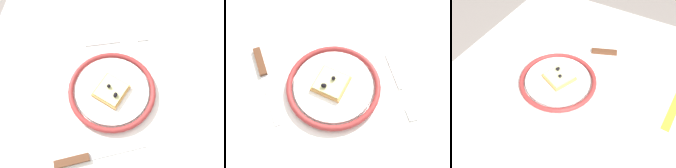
# 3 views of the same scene
# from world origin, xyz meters

# --- Properties ---
(ground_plane) EXTENTS (6.00, 6.00, 0.00)m
(ground_plane) POSITION_xyz_m (0.00, 0.00, 0.00)
(ground_plane) COLOR gray
(dining_table) EXTENTS (0.97, 0.78, 0.76)m
(dining_table) POSITION_xyz_m (0.00, 0.00, 0.66)
(dining_table) COLOR white
(dining_table) RESTS_ON ground_plane
(plate) EXTENTS (0.25, 0.25, 0.02)m
(plate) POSITION_xyz_m (0.00, 0.02, 0.77)
(plate) COLOR white
(plate) RESTS_ON dining_table
(pizza_slice_near) EXTENTS (0.11, 0.11, 0.03)m
(pizza_slice_near) POSITION_xyz_m (0.01, 0.02, 0.78)
(pizza_slice_near) COLOR tan
(pizza_slice_near) RESTS_ON plate
(knife) EXTENTS (0.11, 0.23, 0.01)m
(knife) POSITION_xyz_m (0.19, -0.02, 0.76)
(knife) COLOR silver
(knife) RESTS_ON dining_table
(fork) EXTENTS (0.07, 0.20, 0.00)m
(fork) POSITION_xyz_m (-0.18, 0.01, 0.76)
(fork) COLOR silver
(fork) RESTS_ON dining_table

